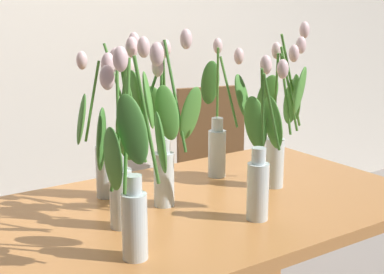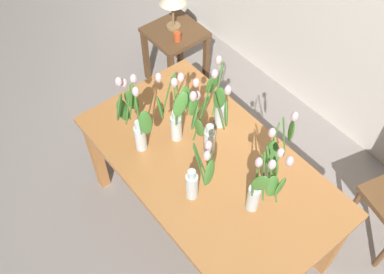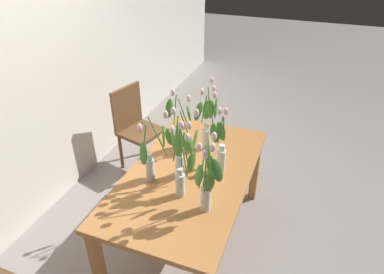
# 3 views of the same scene
# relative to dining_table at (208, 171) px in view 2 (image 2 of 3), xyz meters

# --- Properties ---
(ground_plane) EXTENTS (18.00, 18.00, 0.00)m
(ground_plane) POSITION_rel_dining_table_xyz_m (0.00, 0.00, -0.65)
(ground_plane) COLOR gray
(dining_table) EXTENTS (1.60, 0.90, 0.74)m
(dining_table) POSITION_rel_dining_table_xyz_m (0.00, 0.00, 0.00)
(dining_table) COLOR #B7753D
(dining_table) RESTS_ON ground
(tulip_vase_0) EXTENTS (0.18, 0.21, 0.57)m
(tulip_vase_0) POSITION_rel_dining_table_xyz_m (-0.25, -0.04, 0.32)
(tulip_vase_0) COLOR silver
(tulip_vase_0) RESTS_ON dining_table
(tulip_vase_1) EXTENTS (0.19, 0.21, 0.59)m
(tulip_vase_1) POSITION_rel_dining_table_xyz_m (0.41, -0.00, 0.32)
(tulip_vase_1) COLOR silver
(tulip_vase_1) RESTS_ON dining_table
(tulip_vase_2) EXTENTS (0.24, 0.17, 0.57)m
(tulip_vase_2) POSITION_rel_dining_table_xyz_m (-0.18, 0.22, 0.27)
(tulip_vase_2) COLOR silver
(tulip_vase_2) RESTS_ON dining_table
(tulip_vase_3) EXTENTS (0.22, 0.20, 0.57)m
(tulip_vase_3) POSITION_rel_dining_table_xyz_m (-0.35, -0.25, 0.32)
(tulip_vase_3) COLOR silver
(tulip_vase_3) RESTS_ON dining_table
(tulip_vase_4) EXTENTS (0.14, 0.22, 0.52)m
(tulip_vase_4) POSITION_rel_dining_table_xyz_m (0.29, 0.21, 0.28)
(tulip_vase_4) COLOR silver
(tulip_vase_4) RESTS_ON dining_table
(tulip_vase_5) EXTENTS (0.23, 0.27, 0.58)m
(tulip_vase_5) POSITION_rel_dining_table_xyz_m (-0.07, 0.04, 0.32)
(tulip_vase_5) COLOR silver
(tulip_vase_5) RESTS_ON dining_table
(tulip_vase_6) EXTENTS (0.15, 0.16, 0.50)m
(tulip_vase_6) POSITION_rel_dining_table_xyz_m (0.13, -0.20, 0.26)
(tulip_vase_6) COLOR silver
(tulip_vase_6) RESTS_ON dining_table
(side_table) EXTENTS (0.44, 0.44, 0.55)m
(side_table) POSITION_rel_dining_table_xyz_m (-1.30, 0.73, -0.22)
(side_table) COLOR brown
(side_table) RESTS_ON ground
(pillar_candle) EXTENTS (0.06, 0.06, 0.07)m
(pillar_candle) POSITION_rel_dining_table_xyz_m (-1.19, 0.67, -0.06)
(pillar_candle) COLOR #CC4C23
(pillar_candle) RESTS_ON side_table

